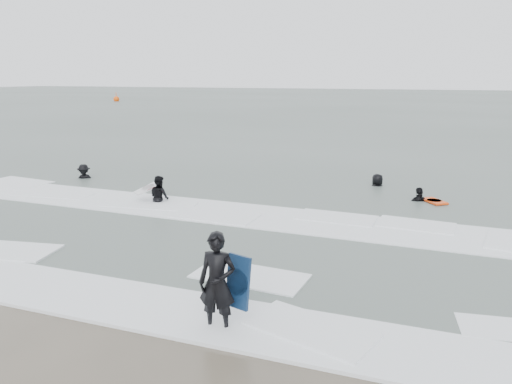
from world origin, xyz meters
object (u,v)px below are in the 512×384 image
(surfer_right_far, at_px, (377,187))
(surfer_centre, at_px, (218,330))
(surfer_breaker, at_px, (84,180))
(surfer_right_near, at_px, (419,202))
(surfer_wading, at_px, (160,203))
(buoy, at_px, (116,99))

(surfer_right_far, bearing_deg, surfer_centre, 53.82)
(surfer_breaker, height_order, surfer_right_near, surfer_right_near)
(surfer_breaker, height_order, surfer_right_far, surfer_right_far)
(surfer_centre, height_order, surfer_breaker, surfer_centre)
(surfer_right_near, bearing_deg, surfer_right_far, -74.16)
(surfer_centre, height_order, surfer_right_near, surfer_centre)
(surfer_wading, bearing_deg, surfer_breaker, 2.24)
(surfer_wading, relative_size, surfer_breaker, 1.01)
(surfer_right_near, xyz_separation_m, surfer_right_far, (-1.76, 1.97, 0.00))
(surfer_right_far, distance_m, buoy, 73.91)
(surfer_centre, relative_size, surfer_right_far, 1.08)
(surfer_breaker, xyz_separation_m, buoy, (-39.91, 55.78, 0.42))
(surfer_right_near, height_order, buoy, buoy)
(surfer_breaker, bearing_deg, surfer_right_far, -10.30)
(surfer_wading, height_order, surfer_right_near, surfer_right_near)
(buoy, bearing_deg, surfer_centre, -52.09)
(surfer_breaker, relative_size, surfer_right_far, 0.90)
(surfer_right_near, relative_size, buoy, 1.02)
(surfer_breaker, bearing_deg, surfer_centre, -66.32)
(surfer_centre, bearing_deg, surfer_wading, 122.16)
(surfer_centre, height_order, surfer_wading, surfer_centre)
(surfer_breaker, distance_m, surfer_right_near, 13.82)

